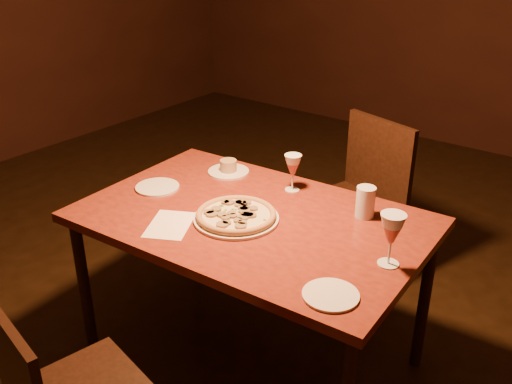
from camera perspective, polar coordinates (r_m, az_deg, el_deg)
The scene contains 11 objects.
floor at distance 2.84m, azimuth -5.17°, elevation -15.73°, with size 7.00×7.00×0.00m, color black.
dining_table at distance 2.40m, azimuth -0.40°, elevation -3.80°, with size 1.46×0.99×0.76m.
chair_far at distance 3.11m, azimuth 10.21°, elevation -0.43°, with size 0.56×0.56×0.93m.
pizza_plate at distance 2.32m, azimuth -2.00°, elevation -2.36°, with size 0.35×0.35×0.04m.
ramekin_saucer at distance 2.77m, azimuth -2.77°, elevation 2.36°, with size 0.20×0.20×0.06m.
wine_glass_far at distance 2.56m, azimuth 3.68°, elevation 1.93°, with size 0.08×0.08×0.17m, color #B54E4B, non-canonical shape.
wine_glass_right at distance 2.05m, azimuth 13.34°, elevation -4.67°, with size 0.09×0.09×0.20m, color #B54E4B, non-canonical shape.
water_tumbler at distance 2.37m, azimuth 10.89°, elevation -0.99°, with size 0.08×0.08×0.13m, color silver.
side_plate_left at distance 2.64m, azimuth -9.83°, elevation 0.48°, with size 0.20×0.20×0.01m, color white.
side_plate_near at distance 1.90m, azimuth 7.48°, elevation -10.18°, with size 0.19×0.19×0.01m, color white.
menu_card at distance 2.32m, azimuth -8.61°, elevation -3.25°, with size 0.16×0.24×0.00m, color white.
Camera 1 is at (1.49, -1.54, 1.86)m, focal length 40.00 mm.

